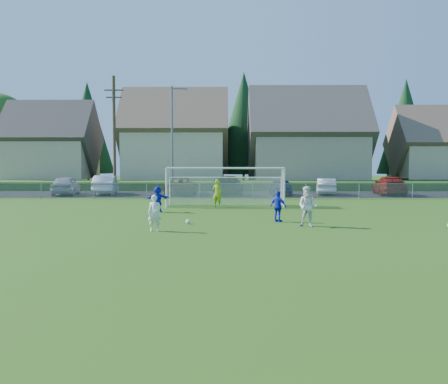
# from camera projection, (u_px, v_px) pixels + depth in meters

# --- Properties ---
(ground) EXTENTS (160.00, 160.00, 0.00)m
(ground) POSITION_uv_depth(u_px,v_px,m) (221.00, 249.00, 17.49)
(ground) COLOR #193D0C
(ground) RESTS_ON ground
(asphalt_lot) EXTENTS (60.00, 60.00, 0.00)m
(asphalt_lot) POSITION_uv_depth(u_px,v_px,m) (227.00, 194.00, 44.93)
(asphalt_lot) COLOR black
(asphalt_lot) RESTS_ON ground
(grass_embankment) EXTENTS (70.00, 6.00, 0.80)m
(grass_embankment) POSITION_uv_depth(u_px,v_px,m) (227.00, 185.00, 52.39)
(grass_embankment) COLOR #1E420F
(grass_embankment) RESTS_ON ground
(soccer_ball) EXTENTS (0.22, 0.22, 0.22)m
(soccer_ball) POSITION_uv_depth(u_px,v_px,m) (188.00, 222.00, 24.15)
(soccer_ball) COLOR white
(soccer_ball) RESTS_ON ground
(player_white_a) EXTENTS (0.57, 0.39, 1.51)m
(player_white_a) POSITION_uv_depth(u_px,v_px,m) (155.00, 213.00, 21.69)
(player_white_a) COLOR white
(player_white_a) RESTS_ON ground
(player_white_b) EXTENTS (1.08, 0.99, 1.79)m
(player_white_b) POSITION_uv_depth(u_px,v_px,m) (308.00, 207.00, 23.14)
(player_white_b) COLOR white
(player_white_b) RESTS_ON ground
(player_blue_a) EXTENTS (0.90, 0.82, 1.47)m
(player_blue_a) POSITION_uv_depth(u_px,v_px,m) (278.00, 206.00, 24.96)
(player_blue_a) COLOR #1422C4
(player_blue_a) RESTS_ON ground
(player_blue_b) EXTENTS (1.43, 0.66, 1.48)m
(player_blue_b) POSITION_uv_depth(u_px,v_px,m) (158.00, 199.00, 29.57)
(player_blue_b) COLOR #1422C4
(player_blue_b) RESTS_ON ground
(goalkeeper) EXTENTS (0.74, 0.62, 1.73)m
(goalkeeper) POSITION_uv_depth(u_px,v_px,m) (217.00, 193.00, 32.82)
(goalkeeper) COLOR #AAD719
(goalkeeper) RESTS_ON ground
(car_a) EXTENTS (2.49, 4.91, 1.60)m
(car_a) POSITION_uv_depth(u_px,v_px,m) (66.00, 185.00, 43.78)
(car_a) COLOR #A0A2A8
(car_a) RESTS_ON ground
(car_b) EXTENTS (2.21, 5.06, 1.62)m
(car_b) POSITION_uv_depth(u_px,v_px,m) (106.00, 185.00, 44.44)
(car_b) COLOR white
(car_b) RESTS_ON ground
(car_c) EXTENTS (2.49, 5.28, 1.46)m
(car_c) POSITION_uv_depth(u_px,v_px,m) (181.00, 186.00, 44.12)
(car_c) COLOR #530C09
(car_c) RESTS_ON ground
(car_d) EXTENTS (2.74, 5.72, 1.61)m
(car_d) POSITION_uv_depth(u_px,v_px,m) (228.00, 185.00, 43.96)
(car_d) COLOR black
(car_d) RESTS_ON ground
(car_e) EXTENTS (1.76, 4.09, 1.37)m
(car_e) POSITION_uv_depth(u_px,v_px,m) (280.00, 187.00, 43.62)
(car_e) COLOR #131241
(car_e) RESTS_ON ground
(car_f) EXTENTS (1.99, 4.36, 1.39)m
(car_f) POSITION_uv_depth(u_px,v_px,m) (326.00, 187.00, 44.12)
(car_f) COLOR silver
(car_f) RESTS_ON ground
(car_g) EXTENTS (2.72, 5.59, 1.57)m
(car_g) POSITION_uv_depth(u_px,v_px,m) (389.00, 186.00, 43.87)
(car_g) COLOR maroon
(car_g) RESTS_ON ground
(soccer_goal) EXTENTS (7.42, 1.90, 2.50)m
(soccer_goal) POSITION_uv_depth(u_px,v_px,m) (225.00, 181.00, 33.41)
(soccer_goal) COLOR white
(soccer_goal) RESTS_ON ground
(chainlink_fence) EXTENTS (52.06, 0.06, 1.20)m
(chainlink_fence) POSITION_uv_depth(u_px,v_px,m) (226.00, 191.00, 39.41)
(chainlink_fence) COLOR gray
(chainlink_fence) RESTS_ON ground
(streetlight) EXTENTS (1.38, 0.18, 9.00)m
(streetlight) POSITION_uv_depth(u_px,v_px,m) (173.00, 137.00, 43.19)
(streetlight) COLOR slate
(streetlight) RESTS_ON ground
(utility_pole) EXTENTS (1.60, 0.26, 10.00)m
(utility_pole) POSITION_uv_depth(u_px,v_px,m) (114.00, 134.00, 44.22)
(utility_pole) COLOR #473321
(utility_pole) RESTS_ON ground
(houses_row) EXTENTS (53.90, 11.45, 13.27)m
(houses_row) POSITION_uv_depth(u_px,v_px,m) (245.00, 121.00, 59.39)
(houses_row) COLOR tan
(houses_row) RESTS_ON ground
(tree_row) EXTENTS (65.98, 12.36, 13.80)m
(tree_row) POSITION_uv_depth(u_px,v_px,m) (236.00, 128.00, 65.69)
(tree_row) COLOR #382616
(tree_row) RESTS_ON ground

